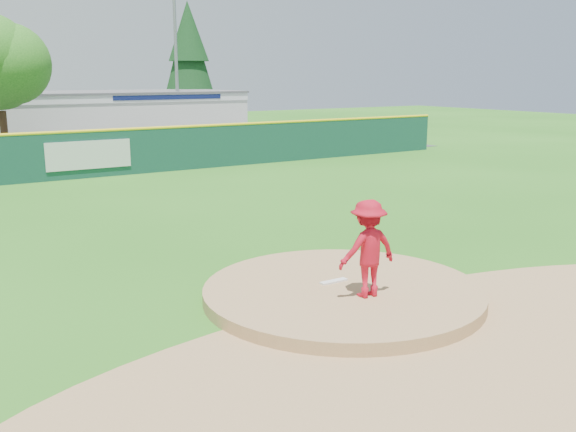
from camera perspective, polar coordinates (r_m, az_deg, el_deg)
ground at (r=12.81m, az=4.88°, el=-7.31°), size 120.00×120.00×0.00m
pitchers_mound at (r=12.81m, az=4.88°, el=-7.31°), size 5.50×5.50×0.50m
pitching_rubber at (r=12.95m, az=4.09°, el=-5.82°), size 0.60×0.15×0.04m
infield_dirt_arc at (r=10.77m, az=14.84°, el=-11.62°), size 15.40×15.40×0.01m
parking_lot at (r=37.52m, az=-21.18°, el=4.98°), size 44.00×16.00×0.02m
pitcher at (r=11.99m, az=7.11°, el=-2.89°), size 1.23×0.77×1.84m
van at (r=37.66m, az=-10.45°, el=6.62°), size 4.97×3.36×1.26m
pool_building_grp at (r=43.71m, az=-14.95°, el=8.52°), size 15.20×8.20×3.31m
outfield_fence at (r=28.69m, az=-17.61°, el=5.37°), size 40.00×0.14×2.07m
conifer_tree at (r=49.90m, az=-8.81°, el=13.67°), size 4.40×4.40×9.50m
light_pole_right at (r=41.89m, az=-9.93°, el=13.91°), size 1.75×0.25×10.00m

